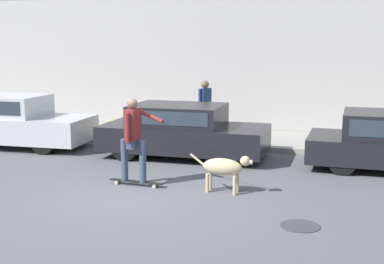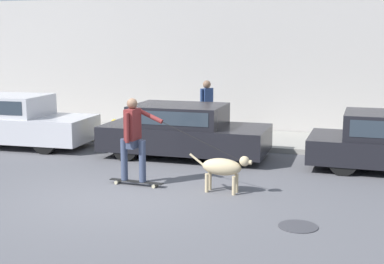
# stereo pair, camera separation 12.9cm
# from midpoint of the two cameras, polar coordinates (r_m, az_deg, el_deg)

# --- Properties ---
(ground_plane) EXTENTS (36.00, 36.00, 0.00)m
(ground_plane) POSITION_cam_midpoint_polar(r_m,az_deg,el_deg) (9.88, -7.61, -6.85)
(ground_plane) COLOR #545459
(back_wall) EXTENTS (32.00, 0.30, 4.10)m
(back_wall) POSITION_cam_midpoint_polar(r_m,az_deg,el_deg) (16.45, 2.61, 7.14)
(back_wall) COLOR #B2ADA8
(back_wall) RESTS_ON ground_plane
(sidewalk_curb) EXTENTS (30.00, 2.57, 0.13)m
(sidewalk_curb) POSITION_cam_midpoint_polar(r_m,az_deg,el_deg) (15.27, 1.27, -0.57)
(sidewalk_curb) COLOR gray
(sidewalk_curb) RESTS_ON ground_plane
(parked_car_0) EXTENTS (4.37, 1.84, 1.37)m
(parked_car_0) POSITION_cam_midpoint_polar(r_m,az_deg,el_deg) (15.07, -19.12, 1.01)
(parked_car_0) COLOR black
(parked_car_0) RESTS_ON ground_plane
(parked_car_1) EXTENTS (3.97, 1.78, 1.28)m
(parked_car_1) POSITION_cam_midpoint_polar(r_m,az_deg,el_deg) (12.92, -1.30, 0.05)
(parked_car_1) COLOR black
(parked_car_1) RESTS_ON ground_plane
(dog) EXTENTS (1.22, 0.37, 0.73)m
(dog) POSITION_cam_midpoint_polar(r_m,az_deg,el_deg) (9.95, 3.07, -3.80)
(dog) COLOR tan
(dog) RESTS_ON ground_plane
(skateboarder) EXTENTS (2.72, 0.55, 1.72)m
(skateboarder) POSITION_cam_midpoint_polar(r_m,az_deg,el_deg) (10.38, -6.58, -0.45)
(skateboarder) COLOR beige
(skateboarder) RESTS_ON ground_plane
(pedestrian_with_bag) EXTENTS (0.36, 0.58, 1.56)m
(pedestrian_with_bag) POSITION_cam_midpoint_polar(r_m,az_deg,el_deg) (15.12, 1.10, 2.95)
(pedestrian_with_bag) COLOR brown
(pedestrian_with_bag) RESTS_ON sidewalk_curb
(manhole_cover) EXTENTS (0.61, 0.61, 0.01)m
(manhole_cover) POSITION_cam_midpoint_polar(r_m,az_deg,el_deg) (8.45, 11.04, -9.81)
(manhole_cover) COLOR #38383D
(manhole_cover) RESTS_ON ground_plane
(fire_hydrant) EXTENTS (0.18, 0.18, 0.71)m
(fire_hydrant) POSITION_cam_midpoint_polar(r_m,az_deg,el_deg) (14.53, -8.68, 0.03)
(fire_hydrant) COLOR gold
(fire_hydrant) RESTS_ON ground_plane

